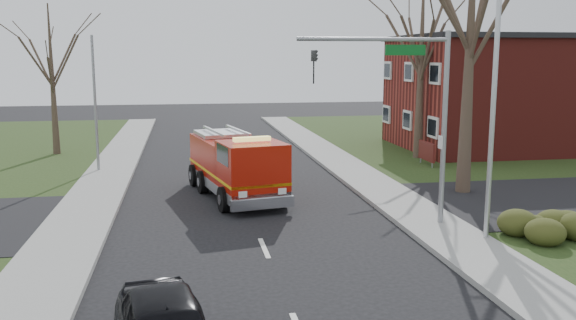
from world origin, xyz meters
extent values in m
plane|color=black|center=(0.00, 0.00, 0.00)|extent=(120.00, 120.00, 0.00)
cube|color=gray|center=(6.20, 0.00, 0.07)|extent=(2.40, 80.00, 0.15)
cube|color=gray|center=(-6.20, 0.00, 0.07)|extent=(2.40, 80.00, 0.15)
cube|color=maroon|center=(19.00, 18.00, 3.50)|extent=(15.00, 10.00, 7.00)
cube|color=black|center=(19.00, 18.00, 7.10)|extent=(15.40, 10.40, 0.30)
cube|color=silver|center=(11.45, 18.00, 2.00)|extent=(0.12, 1.40, 1.20)
cube|color=#541613|center=(10.50, 12.50, 0.90)|extent=(0.12, 2.00, 1.00)
cylinder|color=gray|center=(10.50, 11.70, 0.45)|extent=(0.08, 0.08, 0.90)
cylinder|color=gray|center=(10.50, 13.30, 0.45)|extent=(0.08, 0.08, 0.90)
ellipsoid|color=#2A3413|center=(9.00, -1.00, 0.58)|extent=(2.80, 2.00, 0.90)
cone|color=#3F3325|center=(9.50, 6.00, 6.00)|extent=(0.64, 0.64, 12.00)
cone|color=#3F3325|center=(11.00, 15.00, 5.25)|extent=(0.56, 0.56, 10.50)
cone|color=#3F3325|center=(-10.00, 20.00, 4.50)|extent=(0.44, 0.44, 9.00)
cylinder|color=gray|center=(6.50, 1.50, 3.40)|extent=(0.18, 0.18, 6.80)
cylinder|color=gray|center=(3.90, 1.50, 6.50)|extent=(5.20, 0.14, 0.14)
cube|color=#0C591E|center=(5.00, 1.50, 6.15)|extent=(1.40, 0.06, 0.35)
imported|color=black|center=(1.90, 1.50, 6.15)|extent=(0.22, 0.18, 1.10)
cylinder|color=#B7BABF|center=(7.20, -0.50, 4.20)|extent=(0.16, 0.16, 8.40)
cylinder|color=gray|center=(-6.80, 14.00, 3.50)|extent=(0.14, 0.14, 7.00)
cube|color=#A31407|center=(-0.48, 8.46, 1.42)|extent=(3.27, 5.13, 1.92)
cube|color=#A31407|center=(0.21, 5.06, 1.55)|extent=(2.80, 2.80, 2.19)
cube|color=#B7BABF|center=(-0.27, 7.38, 0.64)|extent=(3.77, 7.46, 0.41)
cube|color=#E5B20C|center=(-0.27, 7.38, 1.14)|extent=(3.78, 7.46, 0.11)
cube|color=black|center=(0.41, 4.07, 2.24)|extent=(2.05, 0.50, 0.78)
cube|color=#E5D866|center=(0.21, 5.06, 2.78)|extent=(1.50, 0.60, 0.16)
cylinder|color=black|center=(-0.94, 4.73, 0.50)|extent=(0.51, 1.05, 1.00)
cylinder|color=black|center=(1.39, 5.21, 0.50)|extent=(0.51, 1.05, 1.00)
cylinder|color=black|center=(-1.98, 9.83, 0.50)|extent=(0.51, 1.05, 1.00)
cylinder|color=black|center=(0.35, 10.31, 0.50)|extent=(0.51, 1.05, 1.00)
camera|label=1|loc=(-2.36, -18.21, 5.94)|focal=38.00mm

